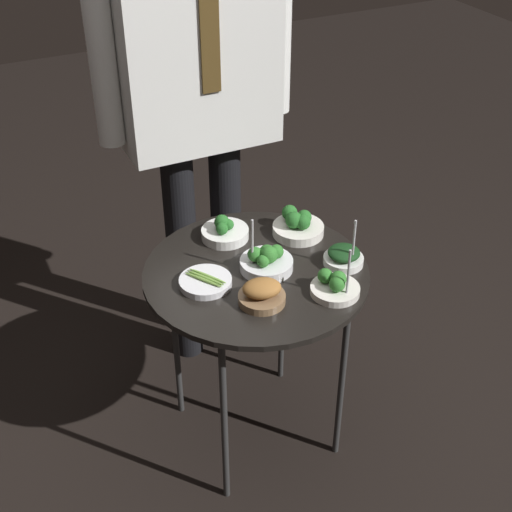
% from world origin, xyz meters
% --- Properties ---
extents(ground_plane, '(8.00, 8.00, 0.00)m').
position_xyz_m(ground_plane, '(0.00, 0.00, 0.00)').
color(ground_plane, black).
extents(serving_cart, '(0.65, 0.65, 0.66)m').
position_xyz_m(serving_cart, '(0.00, 0.00, 0.61)').
color(serving_cart, black).
rests_on(serving_cart, ground_plane).
extents(bowl_broccoli_mid_left, '(0.15, 0.15, 0.17)m').
position_xyz_m(bowl_broccoli_mid_left, '(0.03, -0.01, 0.69)').
color(bowl_broccoli_mid_left, silver).
rests_on(bowl_broccoli_mid_left, serving_cart).
extents(bowl_asparagus_front_right, '(0.15, 0.15, 0.03)m').
position_xyz_m(bowl_asparagus_front_right, '(-0.15, -0.00, 0.67)').
color(bowl_asparagus_front_right, silver).
rests_on(bowl_asparagus_front_right, serving_cart).
extents(bowl_roast_back_left, '(0.13, 0.13, 0.07)m').
position_xyz_m(bowl_roast_back_left, '(-0.05, -0.14, 0.69)').
color(bowl_roast_back_left, brown).
rests_on(bowl_roast_back_left, serving_cart).
extents(bowl_broccoli_center, '(0.14, 0.14, 0.08)m').
position_xyz_m(bowl_broccoli_center, '(-0.01, 0.19, 0.68)').
color(bowl_broccoli_center, white).
rests_on(bowl_broccoli_center, serving_cart).
extents(bowl_broccoli_far_rim, '(0.14, 0.14, 0.16)m').
position_xyz_m(bowl_broccoli_far_rim, '(0.15, -0.19, 0.68)').
color(bowl_broccoli_far_rim, silver).
rests_on(bowl_broccoli_far_rim, serving_cart).
extents(bowl_broccoli_front_center, '(0.16, 0.16, 0.08)m').
position_xyz_m(bowl_broccoli_front_center, '(0.20, 0.12, 0.69)').
color(bowl_broccoli_front_center, silver).
rests_on(bowl_broccoli_front_center, serving_cart).
extents(bowl_spinach_near_rim, '(0.12, 0.12, 0.16)m').
position_xyz_m(bowl_spinach_near_rim, '(0.24, -0.08, 0.69)').
color(bowl_spinach_near_rim, white).
rests_on(bowl_spinach_near_rim, serving_cart).
extents(waiter_figure, '(0.64, 0.24, 1.73)m').
position_xyz_m(waiter_figure, '(0.03, 0.48, 1.09)').
color(waiter_figure, black).
rests_on(waiter_figure, ground_plane).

